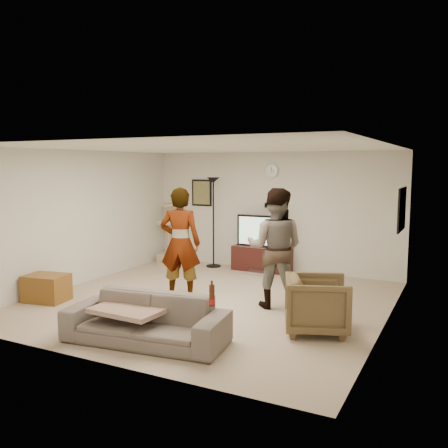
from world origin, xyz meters
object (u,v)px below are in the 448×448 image
at_px(person_left, 180,243).
at_px(person_right, 275,248).
at_px(floor_lamp, 213,222).
at_px(sofa, 146,319).
at_px(beer_bottle, 212,296).
at_px(tv, 262,231).
at_px(tv_stand, 262,259).
at_px(armchair, 317,304).
at_px(side_table, 47,288).
at_px(cat_tree, 169,232).

xyz_separation_m(person_left, person_right, (1.58, 0.25, 0.00)).
distance_m(floor_lamp, sofa, 4.68).
bearing_deg(beer_bottle, floor_lamp, 117.92).
relative_size(tv, sofa, 0.54).
distance_m(tv_stand, armchair, 3.79).
distance_m(tv, sofa, 4.55).
distance_m(tv, side_table, 4.41).
relative_size(tv, beer_bottle, 4.45).
bearing_deg(sofa, tv, 86.32).
relative_size(floor_lamp, armchair, 2.36).
bearing_deg(side_table, tv_stand, 58.51).
height_order(sofa, side_table, sofa).
bearing_deg(side_table, person_left, 31.64).
bearing_deg(person_left, beer_bottle, 112.96).
distance_m(tv_stand, person_right, 2.69).
bearing_deg(tv_stand, sofa, -86.40).
height_order(person_left, beer_bottle, person_left).
bearing_deg(person_left, side_table, 14.35).
relative_size(armchair, side_table, 1.26).
relative_size(tv, person_left, 0.60).
bearing_deg(cat_tree, floor_lamp, 0.53).
bearing_deg(side_table, floor_lamp, 72.13).
xyz_separation_m(sofa, beer_bottle, (0.94, 0.00, 0.42)).
bearing_deg(tv, cat_tree, -177.34).
bearing_deg(beer_bottle, cat_tree, 128.46).
distance_m(cat_tree, beer_bottle, 5.62).
xyz_separation_m(tv_stand, cat_tree, (-2.27, -0.11, 0.43)).
xyz_separation_m(beer_bottle, armchair, (0.87, 1.35, -0.35)).
bearing_deg(tv_stand, tv, 0.00).
bearing_deg(armchair, cat_tree, 34.27).
xyz_separation_m(cat_tree, beer_bottle, (3.50, -4.40, 0.04)).
bearing_deg(cat_tree, person_right, -32.78).
relative_size(tv_stand, side_table, 1.88).
xyz_separation_m(tv, person_left, (-0.41, -2.57, 0.09)).
relative_size(cat_tree, armchair, 1.66).
bearing_deg(tv, person_left, -99.07).
bearing_deg(person_left, person_right, 171.71).
height_order(tv_stand, tv, tv).
bearing_deg(armchair, person_right, 26.99).
bearing_deg(beer_bottle, tv, 105.23).
height_order(tv_stand, armchair, armchair).
height_order(sofa, armchair, armchair).
bearing_deg(sofa, person_left, 102.46).
bearing_deg(armchair, floor_lamp, 25.54).
height_order(floor_lamp, person_left, floor_lamp).
bearing_deg(floor_lamp, sofa, -72.46).
relative_size(person_right, armchair, 2.26).
bearing_deg(side_table, person_right, 22.12).
xyz_separation_m(tv, floor_lamp, (-1.11, -0.09, 0.13)).
bearing_deg(armchair, beer_bottle, 126.51).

